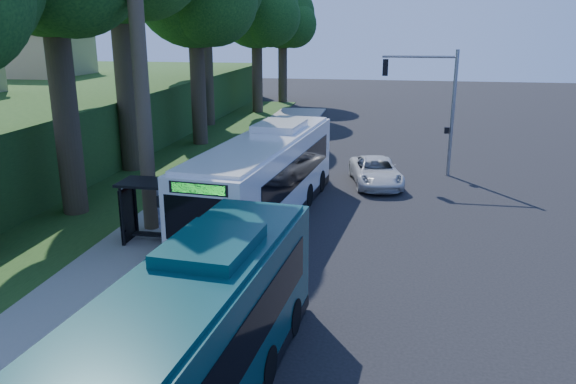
% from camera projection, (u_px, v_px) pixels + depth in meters
% --- Properties ---
extents(ground, '(140.00, 140.00, 0.00)m').
position_uv_depth(ground, '(351.00, 230.00, 23.47)').
color(ground, black).
rests_on(ground, ground).
extents(sidewalk, '(4.50, 70.00, 0.12)m').
position_uv_depth(sidewalk, '(185.00, 218.00, 24.70)').
color(sidewalk, gray).
rests_on(sidewalk, ground).
extents(red_curb, '(0.25, 30.00, 0.13)m').
position_uv_depth(red_curb, '(206.00, 257.00, 20.53)').
color(red_curb, maroon).
rests_on(red_curb, ground).
extents(grass_verge, '(8.00, 70.00, 0.06)m').
position_uv_depth(grass_verge, '(117.00, 183.00, 30.40)').
color(grass_verge, '#234719').
rests_on(grass_verge, ground).
extents(bus_shelter, '(3.20, 1.51, 2.55)m').
position_uv_depth(bus_shelter, '(158.00, 199.00, 21.50)').
color(bus_shelter, black).
rests_on(bus_shelter, ground).
extents(stop_sign_pole, '(0.35, 0.06, 3.17)m').
position_uv_depth(stop_sign_pole, '(183.00, 213.00, 19.08)').
color(stop_sign_pole, gray).
rests_on(stop_sign_pole, ground).
extents(traffic_signal_pole, '(4.10, 0.30, 7.00)m').
position_uv_depth(traffic_signal_pole, '(435.00, 97.00, 31.02)').
color(traffic_signal_pole, gray).
rests_on(traffic_signal_pole, ground).
extents(hillside_backdrop, '(24.00, 60.00, 8.80)m').
position_uv_depth(hillside_backdrop, '(11.00, 107.00, 41.51)').
color(hillside_backdrop, '#234719').
rests_on(hillside_backdrop, ground).
extents(tree_4, '(8.40, 8.00, 14.14)m').
position_uv_depth(tree_4, '(257.00, 9.00, 52.85)').
color(tree_4, '#382B1E').
rests_on(tree_4, ground).
extents(tree_5, '(7.35, 7.00, 12.86)m').
position_uv_depth(tree_5, '(283.00, 19.00, 60.45)').
color(tree_5, '#382B1E').
rests_on(tree_5, ground).
extents(white_bus, '(4.21, 13.53, 3.97)m').
position_uv_depth(white_bus, '(266.00, 177.00, 24.27)').
color(white_bus, silver).
rests_on(white_bus, ground).
extents(teal_bus, '(3.66, 12.46, 3.66)m').
position_uv_depth(teal_bus, '(177.00, 360.00, 11.17)').
color(teal_bus, '#0A383B').
rests_on(teal_bus, ground).
extents(pickup, '(3.32, 5.50, 1.43)m').
position_uv_depth(pickup, '(376.00, 172.00, 30.03)').
color(pickup, silver).
rests_on(pickup, ground).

